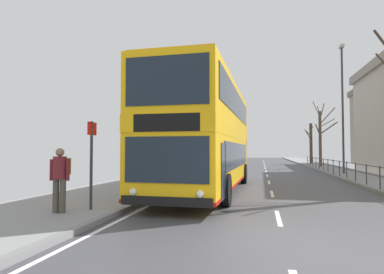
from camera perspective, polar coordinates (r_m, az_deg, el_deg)
ground at (r=6.55m, az=9.46°, el=-17.65°), size 15.80×140.00×0.20m
double_decker_bus_main at (r=14.08m, az=2.67°, el=0.19°), size 3.03×11.66×4.55m
pedestrian_railing_far_kerb at (r=20.19m, az=25.95°, el=-4.85°), size 0.05×34.24×0.96m
pedestrian_with_backpack at (r=9.31m, az=-21.98°, el=-6.11°), size 0.55×0.55×1.69m
bus_stop_sign_near at (r=9.49m, az=-17.12°, el=-2.95°), size 0.08×0.44×2.43m
street_lamp_far_side at (r=25.39m, az=24.76°, el=5.90°), size 0.28×0.60×9.06m
bare_tree_far_00 at (r=35.13m, az=21.54°, el=0.41°), size 2.39×2.79×6.74m
bare_tree_far_01 at (r=43.15m, az=20.01°, el=-0.88°), size 1.40×2.66×4.95m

